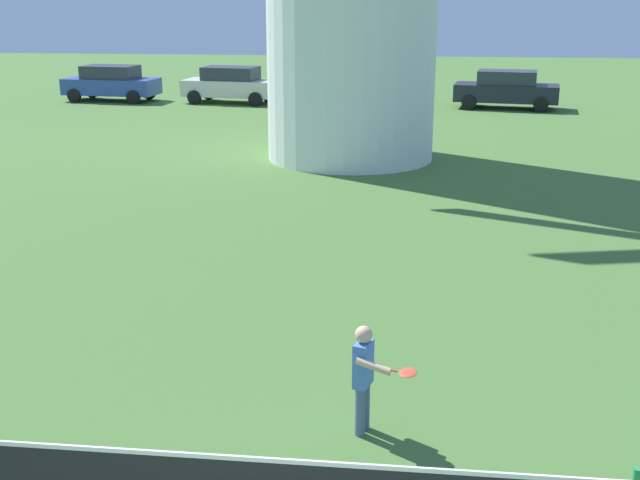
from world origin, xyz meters
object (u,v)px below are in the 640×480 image
Objects in this scene: parked_car_cream at (231,84)px; parked_car_black at (506,89)px; parked_car_blue at (111,83)px; parked_car_silver at (363,86)px; player_far at (365,374)px.

parked_car_cream is 0.97× the size of parked_car_black.
parked_car_black is (17.26, -0.53, 0.00)m from parked_car_blue.
parked_car_black is (6.02, -0.43, -0.00)m from parked_car_silver.
parked_car_silver is 1.00× the size of parked_car_black.
parked_car_cream is 5.78m from parked_car_silver.
parked_car_black is (11.80, -0.49, 0.00)m from parked_car_cream.
parked_car_silver is at bearing 93.60° from player_far.
parked_car_cream is at bearing 179.37° from parked_car_silver.
parked_car_black reaches higher than player_far.
parked_car_black is (4.33, 26.51, 0.10)m from player_far.
parked_car_blue is 11.23m from parked_car_silver.
player_far is 0.29× the size of parked_car_cream.
parked_car_cream and parked_car_silver have the same top height.
parked_car_silver is (11.23, -0.10, 0.00)m from parked_car_blue.
parked_car_silver and parked_car_black have the same top height.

